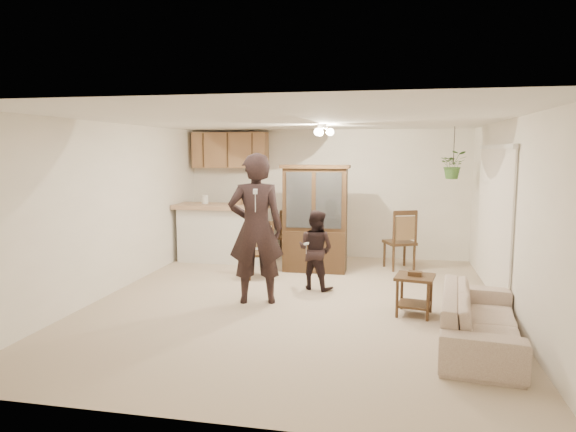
% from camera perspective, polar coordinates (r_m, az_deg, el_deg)
% --- Properties ---
extents(floor, '(6.50, 6.50, 0.00)m').
position_cam_1_polar(floor, '(7.23, 0.83, -9.58)').
color(floor, '#BAA78C').
rests_on(floor, ground).
extents(ceiling, '(5.50, 6.50, 0.02)m').
position_cam_1_polar(ceiling, '(6.93, 0.87, 10.62)').
color(ceiling, silver).
rests_on(ceiling, wall_back).
extents(wall_back, '(5.50, 0.02, 2.50)m').
position_cam_1_polar(wall_back, '(10.16, 4.21, 2.51)').
color(wall_back, white).
rests_on(wall_back, ground).
extents(wall_front, '(5.50, 0.02, 2.50)m').
position_cam_1_polar(wall_front, '(3.86, -8.06, -5.51)').
color(wall_front, white).
rests_on(wall_front, ground).
extents(wall_left, '(0.02, 6.50, 2.50)m').
position_cam_1_polar(wall_left, '(7.94, -19.06, 0.77)').
color(wall_left, white).
rests_on(wall_left, ground).
extents(wall_right, '(0.02, 6.50, 2.50)m').
position_cam_1_polar(wall_right, '(7.01, 23.53, -0.27)').
color(wall_right, white).
rests_on(wall_right, ground).
extents(breakfast_bar, '(1.60, 0.55, 1.00)m').
position_cam_1_polar(breakfast_bar, '(9.80, -7.31, -2.14)').
color(breakfast_bar, silver).
rests_on(breakfast_bar, floor).
extents(bar_top, '(1.75, 0.70, 0.08)m').
position_cam_1_polar(bar_top, '(9.72, -7.37, 1.06)').
color(bar_top, tan).
rests_on(bar_top, breakfast_bar).
extents(upper_cabinets, '(1.50, 0.34, 0.70)m').
position_cam_1_polar(upper_cabinets, '(10.36, -6.44, 7.28)').
color(upper_cabinets, olive).
rests_on(upper_cabinets, wall_back).
extents(vertical_blinds, '(0.06, 2.30, 2.10)m').
position_cam_1_polar(vertical_blinds, '(7.90, 21.84, -0.49)').
color(vertical_blinds, white).
rests_on(vertical_blinds, wall_right).
extents(ceiling_fixture, '(0.36, 0.36, 0.20)m').
position_cam_1_polar(ceiling_fixture, '(8.07, 3.86, 9.43)').
color(ceiling_fixture, '#FFE6BF').
rests_on(ceiling_fixture, ceiling).
extents(hanging_plant, '(0.43, 0.37, 0.48)m').
position_cam_1_polar(hanging_plant, '(9.26, 17.89, 5.42)').
color(hanging_plant, '#295923').
rests_on(hanging_plant, ceiling).
extents(plant_cord, '(0.01, 0.01, 0.65)m').
position_cam_1_polar(plant_cord, '(9.26, 17.97, 7.43)').
color(plant_cord, black).
rests_on(plant_cord, ceiling).
extents(sofa, '(0.96, 1.95, 0.73)m').
position_cam_1_polar(sofa, '(5.99, 20.58, -10.00)').
color(sofa, beige).
rests_on(sofa, floor).
extents(adult, '(0.74, 0.58, 1.80)m').
position_cam_1_polar(adult, '(7.06, -3.58, -2.50)').
color(adult, black).
rests_on(adult, floor).
extents(child, '(0.80, 0.71, 1.35)m').
position_cam_1_polar(child, '(7.78, 3.09, -3.25)').
color(child, black).
rests_on(child, floor).
extents(china_hutch, '(1.18, 0.46, 1.85)m').
position_cam_1_polar(china_hutch, '(8.89, 3.03, -0.37)').
color(china_hutch, '#372214').
rests_on(china_hutch, floor).
extents(side_table, '(0.54, 0.54, 0.57)m').
position_cam_1_polar(side_table, '(6.83, 13.86, -8.47)').
color(side_table, '#372214').
rests_on(side_table, floor).
extents(chair_bar, '(0.46, 0.46, 0.93)m').
position_cam_1_polar(chair_bar, '(8.49, -3.00, -5.19)').
color(chair_bar, '#372214').
rests_on(chair_bar, floor).
extents(chair_hutch_left, '(0.49, 0.49, 0.91)m').
position_cam_1_polar(chair_hutch_left, '(10.14, -0.42, -3.16)').
color(chair_hutch_left, '#372214').
rests_on(chair_hutch_left, floor).
extents(chair_hutch_right, '(0.62, 0.62, 1.07)m').
position_cam_1_polar(chair_hutch_right, '(9.36, 12.25, -3.93)').
color(chair_hutch_right, '#372214').
rests_on(chair_hutch_right, floor).
extents(controller_adult, '(0.10, 0.19, 0.06)m').
position_cam_1_polar(controller_adult, '(6.49, -3.66, 2.74)').
color(controller_adult, silver).
rests_on(controller_adult, adult).
extents(controller_child, '(0.07, 0.11, 0.03)m').
position_cam_1_polar(controller_child, '(7.53, 2.04, -3.09)').
color(controller_child, silver).
rests_on(controller_child, child).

